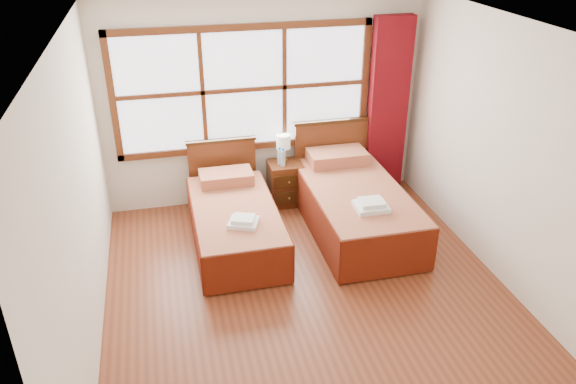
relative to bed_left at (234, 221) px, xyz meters
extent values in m
plane|color=brown|center=(0.57, -1.20, -0.28)|extent=(4.50, 4.50, 0.00)
plane|color=white|center=(0.57, -1.20, 2.32)|extent=(4.50, 4.50, 0.00)
plane|color=silver|center=(0.57, 1.05, 1.02)|extent=(4.00, 0.00, 4.00)
plane|color=silver|center=(-1.43, -1.20, 1.02)|extent=(0.00, 4.50, 4.50)
plane|color=silver|center=(2.57, -1.20, 1.02)|extent=(0.00, 4.50, 4.50)
cube|color=white|center=(0.32, 1.02, 1.22)|extent=(3.00, 0.02, 1.40)
cube|color=#5B2B13|center=(0.32, 1.00, 0.48)|extent=(3.16, 0.06, 0.08)
cube|color=#5B2B13|center=(0.32, 1.00, 1.96)|extent=(3.16, 0.06, 0.08)
cube|color=#5B2B13|center=(-1.22, 1.00, 1.22)|extent=(0.08, 0.06, 1.56)
cube|color=#5B2B13|center=(1.86, 1.00, 1.22)|extent=(0.08, 0.06, 1.56)
cube|color=#5B2B13|center=(-0.18, 1.00, 1.22)|extent=(0.05, 0.05, 1.40)
cube|color=#5B2B13|center=(0.82, 1.00, 1.22)|extent=(0.05, 0.05, 1.40)
cube|color=#5B2B13|center=(0.32, 1.00, 1.22)|extent=(3.00, 0.05, 0.05)
cube|color=maroon|center=(2.17, 0.91, 0.89)|extent=(0.50, 0.16, 2.30)
cube|color=#381F0B|center=(0.00, -0.07, -0.15)|extent=(0.81, 1.62, 0.26)
cube|color=maroon|center=(0.00, -0.07, 0.10)|extent=(0.91, 1.80, 0.22)
cube|color=#621A0A|center=(-0.46, -0.07, -0.03)|extent=(0.03, 1.80, 0.45)
cube|color=#621A0A|center=(0.46, -0.07, -0.03)|extent=(0.03, 1.80, 0.45)
cube|color=#621A0A|center=(0.00, -0.97, -0.03)|extent=(0.91, 0.03, 0.45)
cube|color=maroon|center=(0.00, 0.58, 0.28)|extent=(0.63, 0.37, 0.14)
cube|color=#5B2B13|center=(0.00, 0.94, 0.16)|extent=(0.85, 0.06, 0.88)
cube|color=#381F0B|center=(0.00, 0.94, 0.61)|extent=(0.88, 0.08, 0.04)
cube|color=#381F0B|center=(1.43, -0.07, -0.13)|extent=(0.93, 1.86, 0.30)
cube|color=maroon|center=(1.43, -0.07, 0.15)|extent=(1.04, 2.06, 0.25)
cube|color=#621A0A|center=(0.91, -0.07, 0.00)|extent=(0.03, 2.06, 0.52)
cube|color=#621A0A|center=(1.96, -0.07, 0.00)|extent=(0.03, 2.06, 0.52)
cube|color=#621A0A|center=(1.43, -1.10, 0.00)|extent=(1.04, 0.03, 0.52)
cube|color=maroon|center=(1.43, 0.68, 0.36)|extent=(0.73, 0.42, 0.16)
cube|color=#5B2B13|center=(1.43, 0.94, 0.23)|extent=(0.97, 0.06, 1.01)
cube|color=#381F0B|center=(1.43, 0.94, 0.74)|extent=(1.01, 0.08, 0.04)
cube|color=#5B2B13|center=(0.79, 0.80, 0.00)|extent=(0.42, 0.38, 0.56)
cube|color=#381F0B|center=(0.79, 0.60, -0.11)|extent=(0.37, 0.02, 0.17)
cube|color=#381F0B|center=(0.79, 0.60, 0.12)|extent=(0.37, 0.02, 0.17)
sphere|color=#B1883C|center=(0.79, 0.58, -0.11)|extent=(0.03, 0.03, 0.03)
sphere|color=#B1883C|center=(0.79, 0.58, 0.12)|extent=(0.03, 0.03, 0.03)
cube|color=white|center=(0.04, -0.46, 0.23)|extent=(0.38, 0.36, 0.05)
cube|color=white|center=(0.04, -0.46, 0.28)|extent=(0.28, 0.27, 0.04)
cube|color=white|center=(1.42, -0.57, 0.31)|extent=(0.36, 0.32, 0.05)
cube|color=white|center=(1.42, -0.57, 0.36)|extent=(0.27, 0.24, 0.05)
cylinder|color=gold|center=(0.78, 0.90, 0.30)|extent=(0.11, 0.11, 0.02)
cylinder|color=gold|center=(0.78, 0.90, 0.38)|extent=(0.02, 0.02, 0.15)
cylinder|color=white|center=(0.78, 0.90, 0.54)|extent=(0.18, 0.18, 0.18)
cylinder|color=#A1BBCF|center=(0.71, 0.80, 0.39)|extent=(0.06, 0.06, 0.20)
cylinder|color=#1757AC|center=(0.71, 0.80, 0.50)|extent=(0.03, 0.03, 0.03)
cylinder|color=#A1BBCF|center=(0.74, 0.73, 0.39)|extent=(0.06, 0.06, 0.21)
cylinder|color=#1757AC|center=(0.74, 0.73, 0.51)|extent=(0.03, 0.03, 0.03)
camera|label=1|loc=(-0.69, -5.54, 3.23)|focal=35.00mm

